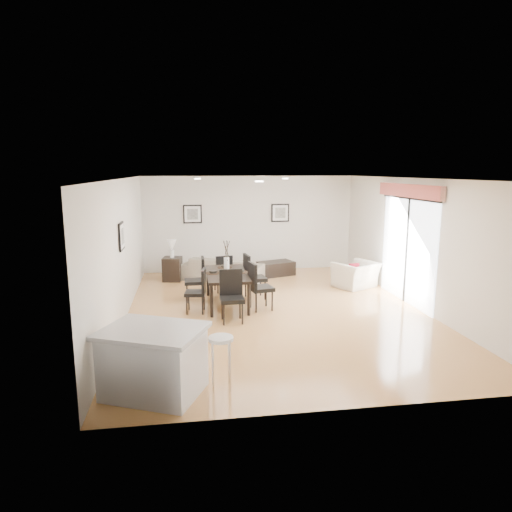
{
  "coord_description": "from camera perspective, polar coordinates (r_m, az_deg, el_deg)",
  "views": [
    {
      "loc": [
        -1.75,
        -8.88,
        2.87
      ],
      "look_at": [
        -0.35,
        0.4,
        1.09
      ],
      "focal_mm": 32.0,
      "sensor_mm": 36.0,
      "label": 1
    }
  ],
  "objects": [
    {
      "name": "ground",
      "position": [
        9.49,
        2.44,
        -6.86
      ],
      "size": [
        8.0,
        8.0,
        0.0
      ],
      "primitive_type": "plane",
      "color": "tan",
      "rests_on": "ground"
    },
    {
      "name": "wall_back",
      "position": [
        13.09,
        -0.87,
        4.06
      ],
      "size": [
        6.0,
        0.04,
        2.7
      ],
      "primitive_type": "cube",
      "color": "silver",
      "rests_on": "ground"
    },
    {
      "name": "wall_front",
      "position": [
        5.4,
        10.72,
        -5.77
      ],
      "size": [
        6.0,
        0.04,
        2.7
      ],
      "primitive_type": "cube",
      "color": "silver",
      "rests_on": "ground"
    },
    {
      "name": "wall_left",
      "position": [
        9.09,
        -16.38,
        0.69
      ],
      "size": [
        0.04,
        8.0,
        2.7
      ],
      "primitive_type": "cube",
      "color": "silver",
      "rests_on": "ground"
    },
    {
      "name": "wall_right",
      "position": [
        10.18,
        19.32,
        1.55
      ],
      "size": [
        0.04,
        8.0,
        2.7
      ],
      "primitive_type": "cube",
      "color": "silver",
      "rests_on": "ground"
    },
    {
      "name": "ceiling",
      "position": [
        9.05,
        2.58,
        9.66
      ],
      "size": [
        6.0,
        8.0,
        0.02
      ],
      "primitive_type": "cube",
      "color": "white",
      "rests_on": "wall_back"
    },
    {
      "name": "sofa",
      "position": [
        12.04,
        -4.16,
        -1.58
      ],
      "size": [
        2.25,
        1.61,
        0.61
      ],
      "primitive_type": "imported",
      "rotation": [
        0.0,
        0.0,
        2.72
      ],
      "color": "gray",
      "rests_on": "ground"
    },
    {
      "name": "armchair",
      "position": [
        11.54,
        12.39,
        -2.31
      ],
      "size": [
        1.24,
        1.19,
        0.63
      ],
      "primitive_type": "imported",
      "rotation": [
        0.0,
        0.0,
        3.62
      ],
      "color": "beige",
      "rests_on": "ground"
    },
    {
      "name": "courtyard_plant_b",
      "position": [
        12.64,
        27.76,
        -1.94
      ],
      "size": [
        0.54,
        0.54,
        0.73
      ],
      "primitive_type": "imported",
      "rotation": [
        0.0,
        0.0,
        0.39
      ],
      "color": "#315524",
      "rests_on": "ground"
    },
    {
      "name": "dining_table",
      "position": [
        9.75,
        -3.68,
        -2.52
      ],
      "size": [
        0.85,
        1.7,
        0.71
      ],
      "rotation": [
        0.0,
        0.0,
        -0.0
      ],
      "color": "black",
      "rests_on": "ground"
    },
    {
      "name": "dining_chair_wnear",
      "position": [
        9.33,
        -7.14,
        -4.03
      ],
      "size": [
        0.46,
        0.46,
        0.9
      ],
      "rotation": [
        0.0,
        0.0,
        -1.71
      ],
      "color": "black",
      "rests_on": "ground"
    },
    {
      "name": "dining_chair_wfar",
      "position": [
        10.16,
        -7.24,
        -2.58
      ],
      "size": [
        0.44,
        0.44,
        0.98
      ],
      "rotation": [
        0.0,
        0.0,
        -1.56
      ],
      "color": "black",
      "rests_on": "ground"
    },
    {
      "name": "dining_chair_enear",
      "position": [
        9.41,
        0.18,
        -3.47
      ],
      "size": [
        0.53,
        0.53,
        1.0
      ],
      "rotation": [
        0.0,
        0.0,
        1.76
      ],
      "color": "black",
      "rests_on": "ground"
    },
    {
      "name": "dining_chair_efar",
      "position": [
        10.23,
        -0.57,
        -2.27
      ],
      "size": [
        0.51,
        0.51,
        1.01
      ],
      "rotation": [
        0.0,
        0.0,
        1.7
      ],
      "color": "black",
      "rests_on": "ground"
    },
    {
      "name": "dining_chair_head",
      "position": [
        8.76,
        -3.08,
        -4.6
      ],
      "size": [
        0.45,
        0.45,
        0.99
      ],
      "rotation": [
        0.0,
        0.0,
        0.01
      ],
      "color": "black",
      "rests_on": "ground"
    },
    {
      "name": "dining_chair_foot",
      "position": [
        10.81,
        -4.09,
        -1.96
      ],
      "size": [
        0.46,
        0.46,
        0.89
      ],
      "rotation": [
        0.0,
        0.0,
        3.3
      ],
      "color": "black",
      "rests_on": "ground"
    },
    {
      "name": "vase",
      "position": [
        9.68,
        -3.71,
        -0.45
      ],
      "size": [
        0.9,
        1.38,
        0.7
      ],
      "color": "white",
      "rests_on": "dining_table"
    },
    {
      "name": "coffee_table",
      "position": [
        12.6,
        2.51,
        -1.56
      ],
      "size": [
        1.08,
        0.84,
        0.38
      ],
      "primitive_type": "cube",
      "rotation": [
        0.0,
        0.0,
        0.32
      ],
      "color": "black",
      "rests_on": "ground"
    },
    {
      "name": "side_table",
      "position": [
        12.15,
        -10.39,
        -1.6
      ],
      "size": [
        0.54,
        0.54,
        0.62
      ],
      "primitive_type": "cube",
      "rotation": [
        0.0,
        0.0,
        -0.16
      ],
      "color": "black",
      "rests_on": "ground"
    },
    {
      "name": "table_lamp",
      "position": [
        12.04,
        -10.49,
        1.25
      ],
      "size": [
        0.24,
        0.24,
        0.47
      ],
      "color": "white",
      "rests_on": "side_table"
    },
    {
      "name": "cushion",
      "position": [
        11.39,
        12.16,
        -1.58
      ],
      "size": [
        0.27,
        0.14,
        0.26
      ],
      "primitive_type": "cube",
      "rotation": [
        0.0,
        0.0,
        3.38
      ],
      "color": "#A51525",
      "rests_on": "armchair"
    },
    {
      "name": "kitchen_island",
      "position": [
        6.16,
        -12.68,
        -12.67
      ],
      "size": [
        1.54,
        1.4,
        0.88
      ],
      "rotation": [
        0.0,
        0.0,
        -0.42
      ],
      "color": "silver",
      "rests_on": "ground"
    },
    {
      "name": "bar_stool",
      "position": [
        6.09,
        -4.41,
        -10.95
      ],
      "size": [
        0.33,
        0.33,
        0.72
      ],
      "color": "silver",
      "rests_on": "ground"
    },
    {
      "name": "framed_print_back_left",
      "position": [
        12.91,
        -7.94,
        5.21
      ],
      "size": [
        0.52,
        0.04,
        0.52
      ],
      "color": "black",
      "rests_on": "wall_back"
    },
    {
      "name": "framed_print_back_right",
      "position": [
        13.18,
        3.04,
        5.41
      ],
      "size": [
        0.52,
        0.04,
        0.52
      ],
      "color": "black",
      "rests_on": "wall_back"
    },
    {
      "name": "framed_print_left_wall",
      "position": [
        8.85,
        -16.46,
        2.38
      ],
      "size": [
        0.04,
        0.52,
        0.52
      ],
      "rotation": [
        0.0,
        0.0,
        1.57
      ],
      "color": "black",
      "rests_on": "wall_left"
    },
    {
      "name": "sliding_door",
      "position": [
        10.38,
        18.44,
        3.53
      ],
      "size": [
        0.12,
        2.7,
        2.57
      ],
      "color": "white",
      "rests_on": "wall_right"
    }
  ]
}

